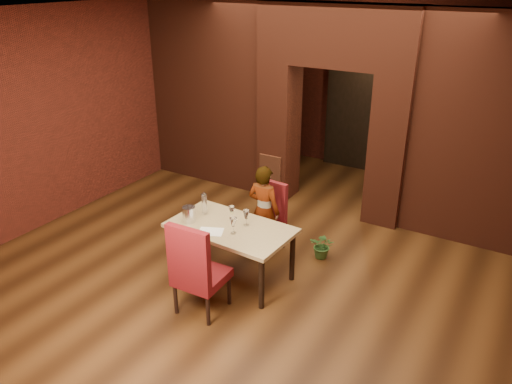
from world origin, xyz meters
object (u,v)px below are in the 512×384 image
(dining_table, at_px, (231,251))
(potted_plant, at_px, (323,246))
(wine_glass_b, at_px, (246,218))
(chair_far, at_px, (265,218))
(water_bottle, at_px, (204,203))
(wine_glass_c, at_px, (233,226))
(wine_glass_a, at_px, (232,213))
(wine_bucket, at_px, (189,214))
(chair_near, at_px, (201,266))
(person_seated, at_px, (264,211))

(dining_table, xyz_separation_m, potted_plant, (0.82, 1.01, -0.17))
(wine_glass_b, relative_size, potted_plant, 0.56)
(chair_far, bearing_deg, dining_table, -87.72)
(chair_far, relative_size, water_bottle, 3.29)
(wine_glass_c, bearing_deg, dining_table, 134.31)
(wine_glass_a, distance_m, potted_plant, 1.40)
(wine_glass_b, bearing_deg, water_bottle, -179.91)
(water_bottle, bearing_deg, wine_glass_c, -22.20)
(dining_table, height_order, wine_bucket, wine_bucket)
(chair_far, relative_size, wine_glass_b, 4.66)
(wine_glass_b, bearing_deg, chair_near, -94.02)
(dining_table, distance_m, wine_glass_b, 0.50)
(wine_glass_a, distance_m, wine_glass_b, 0.24)
(dining_table, relative_size, person_seated, 1.19)
(wine_bucket, bearing_deg, water_bottle, 83.07)
(wine_glass_a, height_order, wine_bucket, wine_bucket)
(water_bottle, bearing_deg, wine_bucket, -96.93)
(chair_far, bearing_deg, wine_bucket, -114.97)
(chair_near, bearing_deg, wine_glass_a, -81.08)
(dining_table, xyz_separation_m, chair_near, (0.10, -0.74, 0.22))
(chair_near, xyz_separation_m, wine_glass_b, (0.06, 0.86, 0.24))
(chair_far, xyz_separation_m, wine_glass_b, (0.12, -0.68, 0.34))
(dining_table, xyz_separation_m, person_seated, (0.06, 0.72, 0.29))
(wine_glass_a, height_order, water_bottle, water_bottle)
(water_bottle, bearing_deg, chair_far, 52.98)
(chair_near, distance_m, wine_glass_b, 0.90)
(chair_near, relative_size, wine_glass_c, 5.50)
(chair_far, distance_m, wine_glass_c, 1.00)
(person_seated, height_order, potted_plant, person_seated)
(chair_far, bearing_deg, water_bottle, -122.26)
(dining_table, xyz_separation_m, wine_bucket, (-0.52, -0.16, 0.46))
(water_bottle, bearing_deg, person_seated, 47.96)
(wine_glass_c, relative_size, water_bottle, 0.71)
(dining_table, relative_size, chair_far, 1.57)
(dining_table, height_order, wine_glass_c, wine_glass_c)
(potted_plant, bearing_deg, wine_glass_a, -136.60)
(wine_bucket, height_order, potted_plant, wine_bucket)
(chair_far, xyz_separation_m, chair_near, (0.06, -1.55, 0.09))
(chair_near, distance_m, wine_glass_c, 0.66)
(dining_table, height_order, chair_near, chair_near)
(chair_far, height_order, water_bottle, water_bottle)
(dining_table, relative_size, wine_bucket, 7.62)
(dining_table, relative_size, wine_glass_c, 7.27)
(wine_glass_b, bearing_deg, potted_plant, 53.14)
(person_seated, height_order, wine_glass_b, person_seated)
(water_bottle, bearing_deg, dining_table, -13.53)
(chair_far, bearing_deg, wine_glass_b, -75.16)
(wine_glass_b, relative_size, wine_bucket, 1.04)
(dining_table, xyz_separation_m, wine_glass_c, (0.13, -0.13, 0.47))
(dining_table, distance_m, water_bottle, 0.71)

